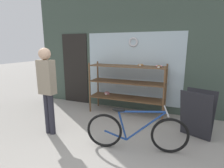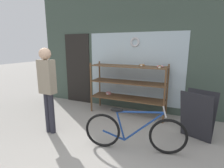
# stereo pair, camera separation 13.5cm
# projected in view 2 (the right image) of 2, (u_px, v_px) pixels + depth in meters

# --- Properties ---
(ground_plane) EXTENTS (30.00, 30.00, 0.00)m
(ground_plane) POSITION_uv_depth(u_px,v_px,m) (78.00, 155.00, 2.86)
(ground_plane) COLOR gray
(storefront_facade) EXTENTS (5.56, 0.13, 3.79)m
(storefront_facade) POSITION_uv_depth(u_px,v_px,m) (127.00, 43.00, 4.69)
(storefront_facade) COLOR #3D4C42
(storefront_facade) RESTS_ON ground_plane
(display_case) EXTENTS (1.94, 0.54, 1.33)m
(display_case) POSITION_uv_depth(u_px,v_px,m) (128.00, 83.00, 4.47)
(display_case) COLOR brown
(display_case) RESTS_ON ground_plane
(bicycle) EXTENTS (1.68, 0.54, 0.75)m
(bicycle) POSITION_uv_depth(u_px,v_px,m) (134.00, 132.00, 2.93)
(bicycle) COLOR black
(bicycle) RESTS_ON ground_plane
(sandwich_board) EXTENTS (0.67, 0.56, 0.93)m
(sandwich_board) POSITION_uv_depth(u_px,v_px,m) (197.00, 115.00, 3.28)
(sandwich_board) COLOR #232328
(sandwich_board) RESTS_ON ground_plane
(pedestrian) EXTENTS (0.33, 0.23, 1.72)m
(pedestrian) POSITION_uv_depth(u_px,v_px,m) (47.00, 84.00, 3.42)
(pedestrian) COLOR #282833
(pedestrian) RESTS_ON ground_plane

